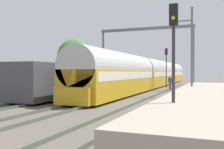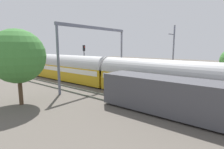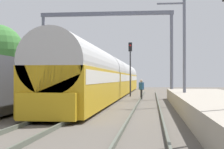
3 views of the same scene
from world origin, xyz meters
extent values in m
plane|color=#5B544C|center=(0.00, 0.00, 0.00)|extent=(120.00, 120.00, 0.00)
cube|color=#565C4F|center=(-4.56, 0.00, 0.08)|extent=(0.08, 60.00, 0.16)
cube|color=#565C4F|center=(-3.13, 0.00, 0.08)|extent=(0.08, 60.00, 0.16)
cube|color=#565C4F|center=(-0.72, 0.00, 0.08)|extent=(0.08, 60.00, 0.16)
cube|color=#565C4F|center=(0.72, 0.00, 0.08)|extent=(0.08, 60.00, 0.16)
cube|color=#565C4F|center=(3.13, 0.00, 0.08)|extent=(0.08, 60.00, 0.16)
cube|color=#565C4F|center=(4.56, 0.00, 0.08)|extent=(0.08, 60.00, 0.16)
cube|color=#A39989|center=(7.66, 2.00, 0.45)|extent=(4.40, 28.00, 0.90)
cube|color=gold|center=(0.00, 4.81, 1.26)|extent=(2.90, 16.00, 2.20)
cube|color=silver|center=(0.00, 4.81, 1.89)|extent=(2.93, 15.36, 0.64)
cylinder|color=#B6B6B6|center=(0.00, 4.81, 2.56)|extent=(2.84, 16.00, 2.84)
cube|color=gold|center=(0.00, 21.16, 1.26)|extent=(2.90, 16.00, 2.20)
cube|color=silver|center=(0.00, 21.16, 1.89)|extent=(2.93, 15.36, 0.64)
cylinder|color=#B6B6B6|center=(0.00, 21.16, 2.56)|extent=(2.84, 16.00, 2.84)
cube|color=gold|center=(0.00, 37.51, 1.26)|extent=(2.90, 16.00, 2.20)
cube|color=silver|center=(0.00, 37.51, 1.89)|extent=(2.93, 15.36, 0.64)
cylinder|color=#B6B6B6|center=(0.00, 37.51, 2.56)|extent=(2.84, 16.00, 2.84)
cube|color=gold|center=(0.00, -3.44, 0.71)|extent=(2.40, 0.50, 1.10)
cube|color=#47474C|center=(-3.84, 2.49, 1.51)|extent=(2.80, 13.00, 2.70)
cube|color=black|center=(-3.84, 2.49, 0.21)|extent=(2.52, 11.96, 0.10)
cylinder|color=#2D2D2D|center=(3.19, 14.53, 0.42)|extent=(0.25, 0.25, 0.85)
cube|color=#285684|center=(3.19, 14.53, 1.17)|extent=(0.47, 0.43, 0.64)
sphere|color=tan|center=(3.19, 14.53, 1.61)|extent=(0.24, 0.24, 0.24)
cylinder|color=#2D2D33|center=(6.42, -6.17, 2.07)|extent=(0.14, 0.14, 4.15)
cube|color=black|center=(6.42, -6.17, 4.60)|extent=(0.36, 0.20, 0.90)
sphere|color=yellow|center=(6.42, -6.29, 4.44)|extent=(0.16, 0.16, 0.16)
cylinder|color=#2D2D33|center=(1.92, 19.49, 2.30)|extent=(0.14, 0.14, 4.60)
cube|color=black|center=(1.92, 19.49, 5.05)|extent=(0.36, 0.20, 0.90)
sphere|color=red|center=(1.92, 19.37, 5.21)|extent=(0.16, 0.16, 0.16)
cylinder|color=slate|center=(-5.84, 15.05, 3.75)|extent=(0.28, 0.28, 7.50)
cylinder|color=slate|center=(5.84, 15.05, 3.75)|extent=(0.28, 0.28, 7.50)
cube|color=slate|center=(0.00, 15.05, 7.68)|extent=(12.09, 0.24, 0.36)
cylinder|color=slate|center=(6.24, 6.91, 4.00)|extent=(0.20, 0.20, 8.00)
cube|color=slate|center=(5.34, 6.91, 6.80)|extent=(1.80, 0.10, 0.10)
cylinder|color=#4C3826|center=(-10.13, 14.81, 1.31)|extent=(0.36, 0.36, 2.63)
sphere|color=#3C7C35|center=(-10.13, 14.81, 4.43)|extent=(4.81, 4.81, 4.81)
camera|label=1|loc=(7.93, -17.28, 2.20)|focal=41.58mm
camera|label=2|loc=(-17.01, -1.50, 5.28)|focal=28.25mm
camera|label=3|loc=(4.13, -17.31, 1.82)|focal=58.09mm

